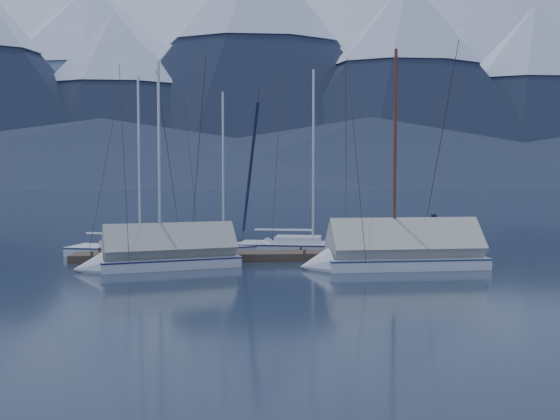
{
  "coord_description": "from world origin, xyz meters",
  "views": [
    {
      "loc": [
        -1.93,
        -23.96,
        3.56
      ],
      "look_at": [
        0.0,
        2.0,
        2.2
      ],
      "focal_mm": 38.0,
      "sensor_mm": 36.0,
      "label": 1
    }
  ],
  "objects_px": {
    "sailboat_covered_far": "(157,257)",
    "person": "(434,232)",
    "sailboat_open_mid": "(233,250)",
    "sailboat_open_right": "(324,249)",
    "sailboat_covered_near": "(390,256)",
    "sailboat_open_left": "(150,253)"
  },
  "relations": [
    {
      "from": "sailboat_covered_far",
      "to": "person",
      "type": "bearing_deg",
      "value": 11.88
    },
    {
      "from": "sailboat_open_mid",
      "to": "sailboat_open_right",
      "type": "height_order",
      "value": "sailboat_open_right"
    },
    {
      "from": "sailboat_covered_near",
      "to": "person",
      "type": "xyz_separation_m",
      "value": [
        2.9,
        3.19,
        0.67
      ]
    },
    {
      "from": "sailboat_open_left",
      "to": "sailboat_open_right",
      "type": "height_order",
      "value": "sailboat_open_right"
    },
    {
      "from": "sailboat_open_right",
      "to": "sailboat_open_mid",
      "type": "bearing_deg",
      "value": 177.27
    },
    {
      "from": "sailboat_open_mid",
      "to": "sailboat_covered_near",
      "type": "distance_m",
      "value": 8.26
    },
    {
      "from": "sailboat_open_left",
      "to": "sailboat_open_right",
      "type": "xyz_separation_m",
      "value": [
        8.2,
        0.72,
        0.01
      ]
    },
    {
      "from": "sailboat_open_mid",
      "to": "sailboat_open_left",
      "type": "bearing_deg",
      "value": -166.22
    },
    {
      "from": "sailboat_open_left",
      "to": "sailboat_covered_far",
      "type": "height_order",
      "value": "sailboat_open_left"
    },
    {
      "from": "person",
      "to": "sailboat_open_mid",
      "type": "bearing_deg",
      "value": 71.52
    },
    {
      "from": "sailboat_covered_far",
      "to": "sailboat_open_mid",
      "type": "bearing_deg",
      "value": 57.38
    },
    {
      "from": "sailboat_covered_far",
      "to": "person",
      "type": "height_order",
      "value": "sailboat_covered_far"
    },
    {
      "from": "sailboat_open_mid",
      "to": "sailboat_open_right",
      "type": "xyz_separation_m",
      "value": [
        4.4,
        -0.21,
        0.02
      ]
    },
    {
      "from": "sailboat_open_left",
      "to": "person",
      "type": "xyz_separation_m",
      "value": [
        13.04,
        -1.16,
        1.0
      ]
    },
    {
      "from": "sailboat_open_mid",
      "to": "sailboat_covered_far",
      "type": "relative_size",
      "value": 0.93
    },
    {
      "from": "sailboat_open_mid",
      "to": "sailboat_covered_near",
      "type": "height_order",
      "value": "sailboat_covered_near"
    },
    {
      "from": "sailboat_covered_far",
      "to": "person",
      "type": "xyz_separation_m",
      "value": [
        12.22,
        2.57,
        0.71
      ]
    },
    {
      "from": "sailboat_covered_near",
      "to": "sailboat_open_mid",
      "type": "bearing_deg",
      "value": 140.19
    },
    {
      "from": "sailboat_covered_near",
      "to": "sailboat_covered_far",
      "type": "xyz_separation_m",
      "value": [
        -9.33,
        0.62,
        -0.04
      ]
    },
    {
      "from": "sailboat_open_right",
      "to": "person",
      "type": "xyz_separation_m",
      "value": [
        4.84,
        -1.88,
        0.98
      ]
    },
    {
      "from": "person",
      "to": "sailboat_open_right",
      "type": "bearing_deg",
      "value": 63.01
    },
    {
      "from": "person",
      "to": "sailboat_open_left",
      "type": "bearing_deg",
      "value": 79.2
    }
  ]
}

